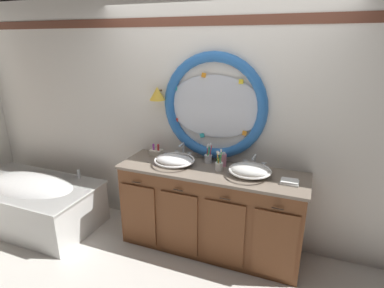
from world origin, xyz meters
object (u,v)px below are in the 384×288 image
sink_basin_right (250,170)px  toiletry_basket (156,152)px  bathtub (31,200)px  soap_dispenser (223,160)px  toothbrush_holder_right (219,165)px  folded_hand_towel (290,182)px  sink_basin_left (174,160)px  toothbrush_holder_left (208,158)px

sink_basin_right → toiletry_basket: bearing=169.9°
bathtub → soap_dispenser: (2.24, 0.49, 0.66)m
bathtub → sink_basin_right: bearing=7.4°
bathtub → toothbrush_holder_right: size_ratio=7.24×
toothbrush_holder_right → folded_hand_towel: size_ratio=1.38×
sink_basin_left → toothbrush_holder_right: size_ratio=1.89×
toothbrush_holder_left → folded_hand_towel: size_ratio=1.39×
folded_hand_towel → sink_basin_right: bearing=177.6°
sink_basin_left → toiletry_basket: bearing=148.3°
toothbrush_holder_left → folded_hand_towel: 0.87m
toothbrush_holder_right → toiletry_basket: (-0.79, 0.17, -0.02)m
soap_dispenser → toiletry_basket: soap_dispenser is taller
sink_basin_right → toothbrush_holder_right: toothbrush_holder_right is taller
toothbrush_holder_right → sink_basin_left: bearing=-176.3°
bathtub → toothbrush_holder_left: toothbrush_holder_left is taller
toothbrush_holder_left → soap_dispenser: toothbrush_holder_left is taller
sink_basin_right → folded_hand_towel: sink_basin_right is taller
toothbrush_holder_left → toiletry_basket: (-0.63, 0.01, -0.02)m
bathtub → folded_hand_towel: bearing=6.2°
sink_basin_right → folded_hand_towel: size_ratio=2.50×
bathtub → toiletry_basket: 1.66m
toothbrush_holder_left → folded_hand_towel: toothbrush_holder_left is taller
sink_basin_left → toiletry_basket: size_ratio=3.18×
sink_basin_left → soap_dispenser: size_ratio=2.68×
folded_hand_towel → toiletry_basket: size_ratio=1.22×
sink_basin_right → soap_dispenser: soap_dispenser is taller
toothbrush_holder_right → folded_hand_towel: bearing=-3.9°
bathtub → toiletry_basket: bearing=20.1°
bathtub → toothbrush_holder_right: toothbrush_holder_right is taller
bathtub → soap_dispenser: soap_dispenser is taller
bathtub → sink_basin_right: size_ratio=4.01×
folded_hand_towel → toiletry_basket: bearing=171.8°
toiletry_basket → soap_dispenser: bearing=-2.9°
sink_basin_right → soap_dispenser: (-0.31, 0.16, 0.01)m
sink_basin_right → toiletry_basket: 1.12m
folded_hand_towel → toiletry_basket: 1.49m
folded_hand_towel → soap_dispenser: bearing=165.6°
sink_basin_left → toiletry_basket: toiletry_basket is taller
sink_basin_right → toothbrush_holder_right: bearing=174.4°
sink_basin_left → folded_hand_towel: bearing=-0.8°
toothbrush_holder_left → soap_dispenser: 0.18m
soap_dispenser → sink_basin_left: bearing=-161.7°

